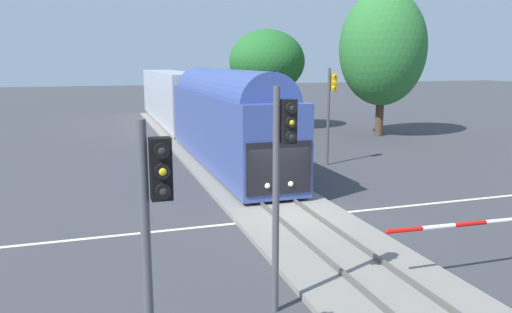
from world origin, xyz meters
name	(u,v)px	position (x,y,z in m)	size (l,w,h in m)	color
ground_plane	(290,218)	(0.00, 0.00, 0.00)	(220.00, 220.00, 0.00)	#3D3D42
road_centre_stripe	(290,218)	(0.00, 0.00, 0.00)	(44.00, 0.20, 0.01)	beige
railway_track	(290,216)	(0.00, 0.00, 0.10)	(4.40, 80.00, 0.32)	gray
commuter_train	(192,103)	(0.00, 20.09, 2.79)	(3.04, 40.63, 5.16)	#384C93
traffic_signal_near_left	(154,222)	(-6.06, -9.23, 3.38)	(0.53, 0.38, 5.03)	#4C4C51
traffic_signal_median	(282,164)	(-2.88, -6.62, 3.60)	(0.53, 0.38, 5.37)	#4C4C51
traffic_signal_far_side	(331,101)	(5.82, 8.58, 3.70)	(0.53, 0.38, 5.52)	#4C4C51
elm_centre_background	(267,62)	(7.45, 24.40, 5.84)	(6.53, 6.53, 8.60)	brown
maple_right_background	(383,48)	(14.70, 17.77, 6.86)	(6.74, 6.74, 11.33)	#4C3828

